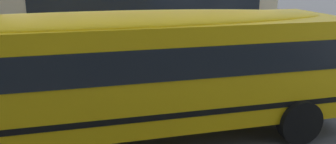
{
  "coord_description": "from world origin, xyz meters",
  "views": [
    {
      "loc": [
        0.08,
        -8.76,
        3.64
      ],
      "look_at": [
        2.27,
        -0.64,
        1.27
      ],
      "focal_mm": 38.57,
      "sensor_mm": 36.0,
      "label": 1
    }
  ],
  "objects": [
    {
      "name": "school_bus",
      "position": [
        0.39,
        -1.28,
        1.67
      ],
      "size": [
        12.63,
        3.05,
        2.82
      ],
      "rotation": [
        0.0,
        0.0,
        3.13
      ],
      "color": "yellow",
      "rests_on": "ground_plane"
    },
    {
      "name": "lane_centreline",
      "position": [
        0.0,
        0.0,
        0.0
      ],
      "size": [
        110.0,
        0.16,
        0.01
      ],
      "primitive_type": "cube",
      "color": "silver",
      "rests_on": "ground_plane"
    },
    {
      "name": "sidewalk_far",
      "position": [
        0.0,
        7.76,
        0.01
      ],
      "size": [
        120.0,
        3.0,
        0.01
      ],
      "primitive_type": "cube",
      "color": "gray",
      "rests_on": "ground_plane"
    },
    {
      "name": "ground_plane",
      "position": [
        0.0,
        0.0,
        0.0
      ],
      "size": [
        400.0,
        400.0,
        0.0
      ],
      "primitive_type": "plane",
      "color": "#424244"
    }
  ]
}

